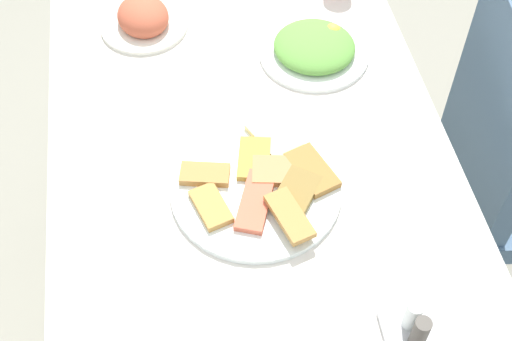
# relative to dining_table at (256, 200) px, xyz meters

# --- Properties ---
(dining_table) EXTENTS (1.20, 0.77, 0.75)m
(dining_table) POSITION_rel_dining_table_xyz_m (0.00, 0.00, 0.00)
(dining_table) COLOR silver
(dining_table) RESTS_ON ground_plane
(pide_platter) EXTENTS (0.33, 0.31, 0.04)m
(pide_platter) POSITION_rel_dining_table_xyz_m (0.03, 0.00, 0.10)
(pide_platter) COLOR white
(pide_platter) RESTS_ON dining_table
(salad_plate_greens) EXTENTS (0.20, 0.20, 0.07)m
(salad_plate_greens) POSITION_rel_dining_table_xyz_m (-0.45, -0.18, 0.11)
(salad_plate_greens) COLOR white
(salad_plate_greens) RESTS_ON dining_table
(salad_plate_rice) EXTENTS (0.24, 0.24, 0.05)m
(salad_plate_rice) POSITION_rel_dining_table_xyz_m (-0.30, 0.18, 0.10)
(salad_plate_rice) COLOR white
(salad_plate_rice) RESTS_ON dining_table
(paper_napkin) EXTENTS (0.13, 0.13, 0.00)m
(paper_napkin) POSITION_rel_dining_table_xyz_m (0.25, -0.26, 0.09)
(paper_napkin) COLOR white
(paper_napkin) RESTS_ON dining_table
(fork) EXTENTS (0.17, 0.02, 0.00)m
(fork) POSITION_rel_dining_table_xyz_m (0.25, -0.27, 0.09)
(fork) COLOR silver
(fork) RESTS_ON paper_napkin
(spoon) EXTENTS (0.18, 0.03, 0.00)m
(spoon) POSITION_rel_dining_table_xyz_m (0.25, -0.24, 0.09)
(spoon) COLOR silver
(spoon) RESTS_ON paper_napkin
(condiment_caddy) EXTENTS (0.09, 0.09, 0.08)m
(condiment_caddy) POSITION_rel_dining_table_xyz_m (0.36, 0.19, 0.11)
(condiment_caddy) COLOR #B2B2B7
(condiment_caddy) RESTS_ON dining_table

